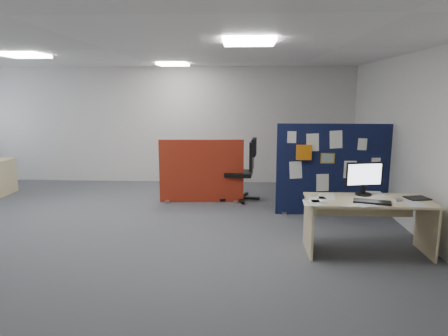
{
  "coord_description": "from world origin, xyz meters",
  "views": [
    {
      "loc": [
        1.93,
        -5.83,
        2.07
      ],
      "look_at": [
        1.66,
        -0.06,
        1.0
      ],
      "focal_mm": 32.0,
      "sensor_mm": 36.0,
      "label": 1
    }
  ],
  "objects_px": {
    "main_desk": "(367,212)",
    "red_divider": "(201,172)",
    "navy_divider": "(331,170)",
    "office_chair": "(245,166)",
    "monitor_main": "(364,177)"
  },
  "relations": [
    {
      "from": "main_desk",
      "to": "red_divider",
      "type": "xyz_separation_m",
      "value": [
        -2.44,
        2.39,
        0.05
      ]
    },
    {
      "from": "navy_divider",
      "to": "office_chair",
      "type": "height_order",
      "value": "navy_divider"
    },
    {
      "from": "navy_divider",
      "to": "main_desk",
      "type": "xyz_separation_m",
      "value": [
        0.12,
        -1.67,
        -0.25
      ]
    },
    {
      "from": "office_chair",
      "to": "red_divider",
      "type": "bearing_deg",
      "value": -163.2
    },
    {
      "from": "monitor_main",
      "to": "office_chair",
      "type": "relative_size",
      "value": 0.42
    },
    {
      "from": "navy_divider",
      "to": "office_chair",
      "type": "distance_m",
      "value": 1.72
    },
    {
      "from": "main_desk",
      "to": "office_chair",
      "type": "height_order",
      "value": "office_chair"
    },
    {
      "from": "navy_divider",
      "to": "red_divider",
      "type": "xyz_separation_m",
      "value": [
        -2.32,
        0.72,
        -0.2
      ]
    },
    {
      "from": "navy_divider",
      "to": "office_chair",
      "type": "relative_size",
      "value": 1.59
    },
    {
      "from": "monitor_main",
      "to": "office_chair",
      "type": "distance_m",
      "value": 2.86
    },
    {
      "from": "navy_divider",
      "to": "red_divider",
      "type": "height_order",
      "value": "navy_divider"
    },
    {
      "from": "navy_divider",
      "to": "monitor_main",
      "type": "distance_m",
      "value": 1.49
    },
    {
      "from": "main_desk",
      "to": "red_divider",
      "type": "height_order",
      "value": "red_divider"
    },
    {
      "from": "main_desk",
      "to": "monitor_main",
      "type": "xyz_separation_m",
      "value": [
        -0.01,
        0.19,
        0.43
      ]
    },
    {
      "from": "main_desk",
      "to": "monitor_main",
      "type": "bearing_deg",
      "value": 92.01
    }
  ]
}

